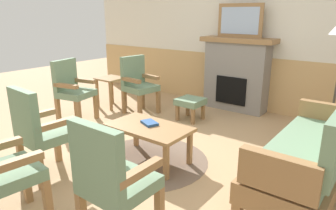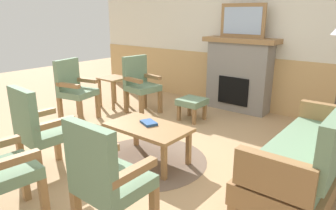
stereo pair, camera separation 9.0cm
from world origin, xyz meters
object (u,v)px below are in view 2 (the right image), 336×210
at_px(fireplace, 239,74).
at_px(armchair_near_fireplace, 140,82).
at_px(book_on_table, 149,123).
at_px(framed_picture, 242,21).
at_px(couch, 310,154).
at_px(side_table, 113,83).
at_px(armchair_front_center, 106,177).
at_px(footstool, 192,103).
at_px(armchair_by_window_left, 74,87).
at_px(coffee_table, 148,130).
at_px(armchair_front_left, 39,128).

relative_size(fireplace, armchair_near_fireplace, 1.33).
bearing_deg(book_on_table, framed_picture, 91.77).
height_order(couch, side_table, couch).
relative_size(framed_picture, armchair_front_center, 0.82).
distance_m(fireplace, armchair_front_center, 3.74).
xyz_separation_m(footstool, armchair_near_fireplace, (-0.95, -0.22, 0.25)).
bearing_deg(book_on_table, armchair_front_center, -60.51).
bearing_deg(footstool, armchair_by_window_left, -142.82).
distance_m(framed_picture, armchair_near_fireplace, 2.02).
distance_m(framed_picture, armchair_by_window_left, 2.99).
height_order(book_on_table, armchair_by_window_left, armchair_by_window_left).
relative_size(coffee_table, book_on_table, 4.66).
xyz_separation_m(coffee_table, armchair_near_fireplace, (-1.36, 1.29, 0.15)).
bearing_deg(fireplace, armchair_front_left, -99.14).
height_order(armchair_front_center, side_table, armchair_front_center).
bearing_deg(couch, armchair_front_center, -120.99).
bearing_deg(armchair_by_window_left, armchair_near_fireplace, 58.73).
bearing_deg(armchair_front_center, armchair_front_left, 170.99).
bearing_deg(book_on_table, armchair_front_left, -122.29).
relative_size(armchair_by_window_left, side_table, 1.78).
height_order(framed_picture, footstool, framed_picture).
relative_size(armchair_near_fireplace, armchair_front_left, 1.00).
relative_size(couch, armchair_near_fireplace, 1.84).
bearing_deg(book_on_table, fireplace, 91.77).
relative_size(book_on_table, armchair_front_center, 0.21).
height_order(armchair_front_left, armchair_front_center, same).
relative_size(framed_picture, book_on_table, 3.88).
xyz_separation_m(fireplace, footstool, (-0.31, -0.99, -0.37)).
relative_size(couch, book_on_table, 8.73).
distance_m(framed_picture, couch, 2.91).
height_order(coffee_table, armchair_near_fireplace, armchair_near_fireplace).
relative_size(fireplace, armchair_by_window_left, 1.33).
height_order(book_on_table, armchair_front_center, armchair_front_center).
relative_size(armchair_front_left, armchair_front_center, 1.00).
distance_m(armchair_near_fireplace, armchair_front_center, 3.17).
height_order(armchair_by_window_left, armchair_front_left, same).
bearing_deg(coffee_table, armchair_front_center, -60.66).
bearing_deg(footstool, fireplace, 72.58).
bearing_deg(armchair_near_fireplace, armchair_front_center, -50.57).
height_order(fireplace, coffee_table, fireplace).
distance_m(framed_picture, coffee_table, 2.76).
xyz_separation_m(coffee_table, footstool, (-0.42, 1.51, -0.10)).
height_order(armchair_near_fireplace, armchair_by_window_left, same).
distance_m(footstool, side_table, 1.61).
xyz_separation_m(book_on_table, side_table, (-1.97, 1.20, -0.02)).
relative_size(fireplace, footstool, 3.25).
xyz_separation_m(fireplace, armchair_near_fireplace, (-1.26, -1.21, -0.11)).
bearing_deg(couch, book_on_table, -165.33).
xyz_separation_m(framed_picture, couch, (1.74, -2.01, -1.16)).
height_order(fireplace, armchair_by_window_left, fireplace).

